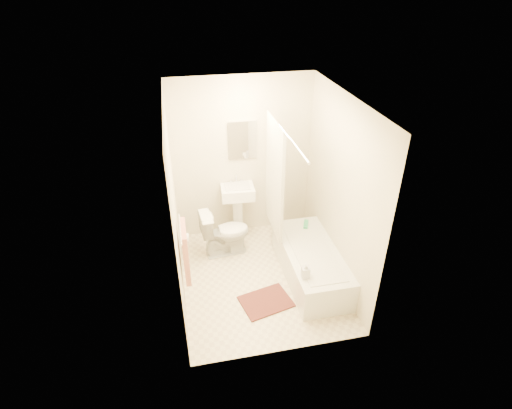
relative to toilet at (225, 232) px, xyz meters
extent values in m
plane|color=beige|center=(0.36, -0.66, -0.34)|extent=(2.40, 2.40, 0.00)
plane|color=white|center=(0.36, -0.66, 2.06)|extent=(2.40, 2.40, 0.00)
cube|color=beige|center=(0.36, 0.54, 0.86)|extent=(2.00, 0.02, 2.40)
cube|color=beige|center=(-0.64, -0.66, 0.86)|extent=(0.02, 2.40, 2.40)
cube|color=beige|center=(1.36, -0.66, 0.86)|extent=(0.02, 2.40, 2.40)
cube|color=white|center=(0.36, 0.52, 1.16)|extent=(0.40, 0.03, 0.55)
cylinder|color=silver|center=(0.66, -0.56, 1.66)|extent=(0.03, 1.70, 0.03)
cube|color=silver|center=(0.66, -0.16, 0.88)|extent=(0.04, 0.80, 1.55)
cylinder|color=silver|center=(-0.60, -0.91, 0.76)|extent=(0.02, 0.60, 0.02)
cube|color=#CC7266|center=(-0.57, -0.91, 0.44)|extent=(0.06, 0.45, 0.66)
cylinder|color=white|center=(-0.57, -0.54, 0.36)|extent=(0.11, 0.12, 0.12)
imported|color=white|center=(0.00, 0.00, 0.00)|extent=(0.73, 0.45, 0.68)
cube|color=#492520|center=(0.34, -1.11, -0.33)|extent=(0.69, 0.58, 0.02)
imported|color=silver|center=(0.79, -1.23, 0.19)|extent=(0.10, 0.10, 0.20)
cube|color=#3CAF6D|center=(1.13, -0.19, 0.11)|extent=(0.13, 0.21, 0.04)
camera|label=1|loc=(-0.52, -4.64, 3.25)|focal=28.00mm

